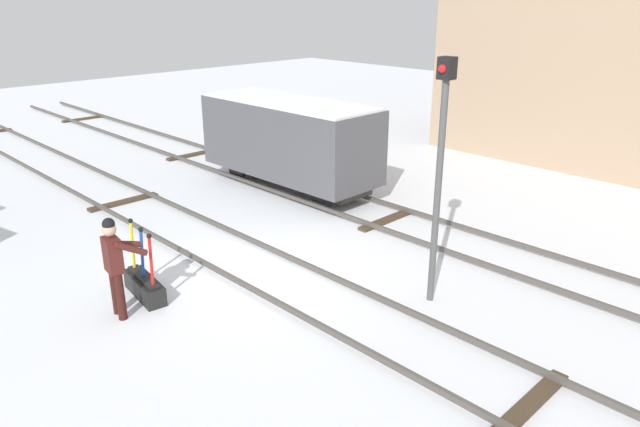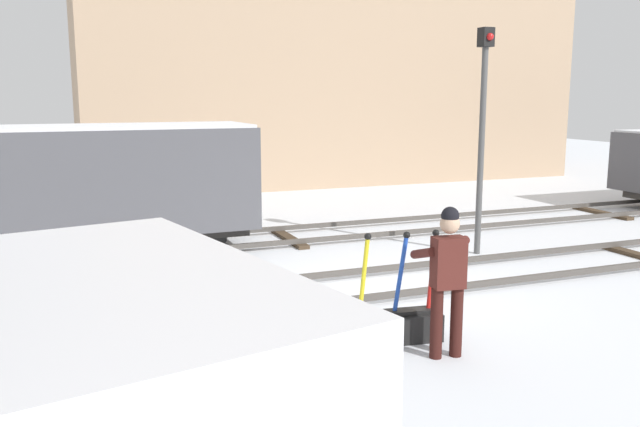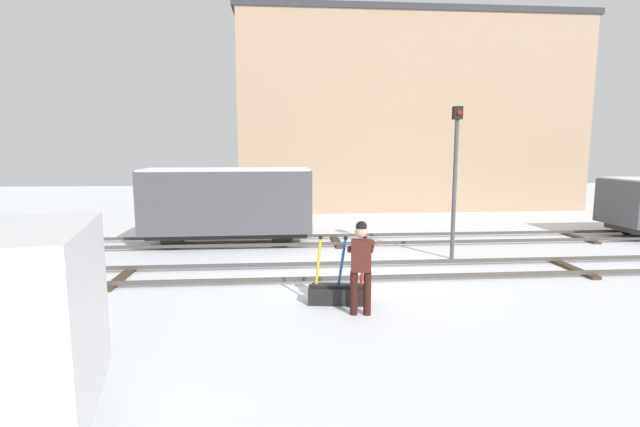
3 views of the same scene
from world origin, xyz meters
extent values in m
plane|color=silver|center=(0.00, 0.00, 0.00)|extent=(60.00, 60.00, 0.00)
cube|color=#4C4742|center=(0.00, -0.72, 0.13)|extent=(44.00, 0.07, 0.10)
cube|color=#4C4742|center=(0.00, 0.72, 0.13)|extent=(44.00, 0.07, 0.10)
cube|color=#4C4742|center=(0.00, 3.36, 0.13)|extent=(44.00, 0.07, 0.10)
cube|color=#4C4742|center=(0.00, 4.80, 0.13)|extent=(44.00, 0.07, 0.10)
cube|color=#423323|center=(0.00, 4.08, 0.04)|extent=(0.24, 1.94, 0.08)
cube|color=#423323|center=(8.80, 4.08, 0.04)|extent=(0.24, 1.94, 0.08)
cube|color=black|center=(-0.72, -2.18, 0.18)|extent=(1.28, 0.52, 0.36)
cube|color=black|center=(-0.72, -2.18, 0.39)|extent=(1.13, 0.35, 0.06)
cylinder|color=yellow|center=(-1.13, -2.12, 0.88)|extent=(0.16, 0.08, 1.05)
sphere|color=black|center=(-1.08, -2.13, 1.41)|extent=(0.09, 0.09, 0.09)
cylinder|color=#1E47B7|center=(-0.65, -2.19, 0.88)|extent=(0.21, 0.08, 1.05)
sphere|color=black|center=(-0.57, -2.20, 1.40)|extent=(0.09, 0.09, 0.09)
cylinder|color=red|center=(-0.22, -2.25, 0.88)|extent=(0.14, 0.07, 1.05)
sphere|color=black|center=(-0.18, -2.25, 1.41)|extent=(0.09, 0.09, 0.09)
cylinder|color=#351511|center=(-0.50, -2.84, 0.44)|extent=(0.15, 0.15, 0.87)
cylinder|color=#351511|center=(-0.24, -2.87, 0.44)|extent=(0.15, 0.15, 0.87)
cube|color=#4C1E19|center=(-0.37, -2.86, 1.18)|extent=(0.41, 0.29, 0.62)
sphere|color=tan|center=(-0.37, -2.86, 1.65)|extent=(0.24, 0.24, 0.24)
sphere|color=black|center=(-0.37, -2.86, 1.74)|extent=(0.21, 0.21, 0.21)
cylinder|color=#4C1E19|center=(-0.54, -2.55, 1.24)|extent=(0.19, 0.60, 0.27)
cylinder|color=#4C1E19|center=(-0.13, -2.63, 1.30)|extent=(0.18, 0.57, 0.38)
cube|color=black|center=(-3.90, -6.67, 1.83)|extent=(0.42, 1.75, 0.76)
cylinder|color=#4C4C4C|center=(3.11, 1.54, 2.02)|extent=(0.12, 0.12, 4.04)
cube|color=black|center=(3.11, 1.54, 4.22)|extent=(0.24, 0.24, 0.36)
sphere|color=red|center=(3.11, 1.41, 4.22)|extent=(0.14, 0.14, 0.14)
cube|color=tan|center=(4.99, 14.55, 4.89)|extent=(17.84, 6.48, 9.78)
cube|color=#2D2B28|center=(-3.65, 4.08, 0.40)|extent=(5.21, 1.30, 0.20)
cube|color=#4C4C51|center=(-3.65, 4.08, 1.50)|extent=(5.50, 2.11, 2.01)
cube|color=white|center=(-3.65, 4.08, 2.54)|extent=(5.39, 2.03, 0.06)
cylinder|color=black|center=(-5.42, 3.49, 0.35)|extent=(0.70, 0.11, 0.70)
cylinder|color=black|center=(-5.43, 4.61, 0.35)|extent=(0.70, 0.11, 0.70)
cylinder|color=black|center=(-1.86, 3.55, 0.35)|extent=(0.70, 0.11, 0.70)
cylinder|color=black|center=(-1.88, 4.66, 0.35)|extent=(0.70, 0.11, 0.70)
camera|label=1|loc=(8.59, -6.70, 5.35)|focal=33.00mm
camera|label=2|loc=(-4.61, -9.45, 3.14)|focal=37.50mm
camera|label=3|loc=(-1.88, -11.48, 3.22)|focal=26.12mm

